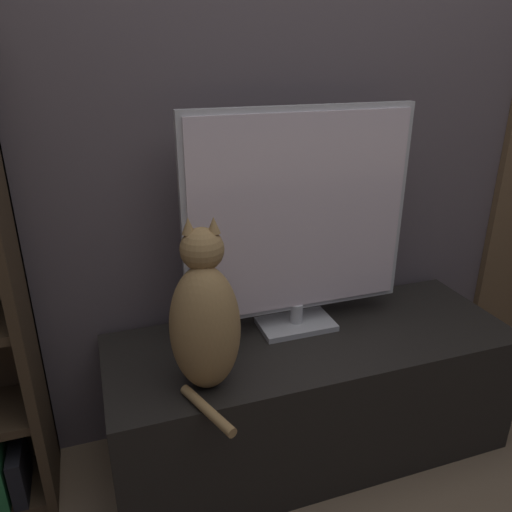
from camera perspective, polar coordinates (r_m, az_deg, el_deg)
The scene contains 4 objects.
wall_back at distance 1.74m, azimuth 3.42°, elevation 20.36°, with size 4.80×0.05×2.60m.
tv_stand at distance 1.85m, azimuth 6.19°, elevation -15.34°, with size 1.38×0.50×0.46m.
tv at distance 1.62m, azimuth 4.97°, elevation 4.04°, with size 0.77×0.16×0.75m.
cat at distance 1.39m, azimuth -5.86°, elevation -7.31°, with size 0.23×0.35×0.50m.
Camera 1 is at (-0.65, -0.38, 1.37)m, focal length 35.00 mm.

